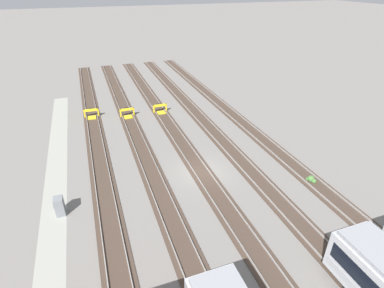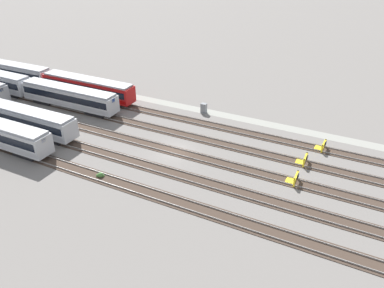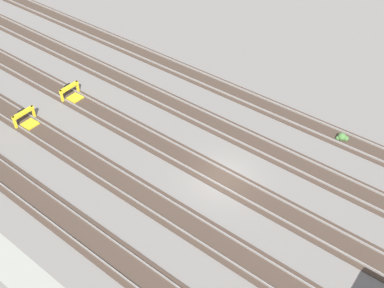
{
  "view_description": "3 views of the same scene",
  "coord_description": "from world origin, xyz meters",
  "px_view_note": "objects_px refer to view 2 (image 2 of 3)",
  "views": [
    {
      "loc": [
        22.7,
        -9.17,
        16.9
      ],
      "look_at": [
        -2.75,
        0.0,
        1.8
      ],
      "focal_mm": 28.0,
      "sensor_mm": 36.0,
      "label": 1
    },
    {
      "loc": [
        -21.49,
        37.29,
        25.43
      ],
      "look_at": [
        -2.75,
        0.0,
        1.8
      ],
      "focal_mm": 35.0,
      "sensor_mm": 36.0,
      "label": 2
    },
    {
      "loc": [
        11.98,
        -18.84,
        22.89
      ],
      "look_at": [
        -2.75,
        0.0,
        1.8
      ],
      "focal_mm": 42.0,
      "sensor_mm": 36.0,
      "label": 3
    }
  ],
  "objects_px": {
    "subway_car_front_row_leftmost": "(88,87)",
    "subway_car_back_row_rightmost": "(12,72)",
    "subway_car_front_row_centre": "(23,119)",
    "weed_clump": "(100,175)",
    "bumper_stop_near_inner_track": "(303,160)",
    "subway_car_front_row_rightmost": "(69,97)",
    "bumper_stop_middle_track": "(294,179)",
    "bumper_stop_nearest_track": "(322,146)",
    "electrical_cabinet": "(204,108)"
  },
  "relations": [
    {
      "from": "subway_car_front_row_leftmost",
      "to": "subway_car_front_row_rightmost",
      "type": "relative_size",
      "value": 1.0
    },
    {
      "from": "bumper_stop_near_inner_track",
      "to": "weed_clump",
      "type": "xyz_separation_m",
      "value": [
        20.94,
        13.87,
        -0.27
      ]
    },
    {
      "from": "bumper_stop_nearest_track",
      "to": "subway_car_back_row_rightmost",
      "type": "bearing_deg",
      "value": -0.04
    },
    {
      "from": "bumper_stop_middle_track",
      "to": "electrical_cabinet",
      "type": "height_order",
      "value": "electrical_cabinet"
    },
    {
      "from": "subway_car_front_row_centre",
      "to": "bumper_stop_nearest_track",
      "type": "distance_m",
      "value": 42.08
    },
    {
      "from": "electrical_cabinet",
      "to": "weed_clump",
      "type": "distance_m",
      "value": 22.37
    },
    {
      "from": "subway_car_front_row_leftmost",
      "to": "bumper_stop_nearest_track",
      "type": "height_order",
      "value": "subway_car_front_row_leftmost"
    },
    {
      "from": "bumper_stop_near_inner_track",
      "to": "weed_clump",
      "type": "bearing_deg",
      "value": 33.51
    },
    {
      "from": "subway_car_front_row_leftmost",
      "to": "bumper_stop_near_inner_track",
      "type": "height_order",
      "value": "subway_car_front_row_leftmost"
    },
    {
      "from": "bumper_stop_near_inner_track",
      "to": "electrical_cabinet",
      "type": "distance_m",
      "value": 19.51
    },
    {
      "from": "bumper_stop_near_inner_track",
      "to": "subway_car_front_row_rightmost",
      "type": "bearing_deg",
      "value": -0.02
    },
    {
      "from": "subway_car_front_row_centre",
      "to": "bumper_stop_nearest_track",
      "type": "xyz_separation_m",
      "value": [
        -39.65,
        -14.02,
        -1.53
      ]
    },
    {
      "from": "subway_car_back_row_rightmost",
      "to": "bumper_stop_near_inner_track",
      "type": "bearing_deg",
      "value": 175.26
    },
    {
      "from": "bumper_stop_near_inner_track",
      "to": "bumper_stop_nearest_track",
      "type": "bearing_deg",
      "value": -107.24
    },
    {
      "from": "weed_clump",
      "to": "subway_car_back_row_rightmost",
      "type": "bearing_deg",
      "value": -27.27
    },
    {
      "from": "subway_car_back_row_rightmost",
      "to": "electrical_cabinet",
      "type": "height_order",
      "value": "subway_car_back_row_rightmost"
    },
    {
      "from": "bumper_stop_middle_track",
      "to": "electrical_cabinet",
      "type": "distance_m",
      "value": 21.83
    },
    {
      "from": "subway_car_front_row_leftmost",
      "to": "weed_clump",
      "type": "bearing_deg",
      "value": 132.98
    },
    {
      "from": "subway_car_front_row_leftmost",
      "to": "subway_car_back_row_rightmost",
      "type": "distance_m",
      "value": 18.81
    },
    {
      "from": "subway_car_back_row_rightmost",
      "to": "subway_car_front_row_rightmost",
      "type": "bearing_deg",
      "value": 165.94
    },
    {
      "from": "subway_car_front_row_leftmost",
      "to": "subway_car_back_row_rightmost",
      "type": "bearing_deg",
      "value": -0.24
    },
    {
      "from": "bumper_stop_near_inner_track",
      "to": "subway_car_front_row_centre",
      "type": "bearing_deg",
      "value": 13.75
    },
    {
      "from": "subway_car_front_row_leftmost",
      "to": "subway_car_front_row_centre",
      "type": "height_order",
      "value": "same"
    },
    {
      "from": "bumper_stop_middle_track",
      "to": "subway_car_back_row_rightmost",
      "type": "bearing_deg",
      "value": -9.36
    },
    {
      "from": "subway_car_front_row_leftmost",
      "to": "subway_car_front_row_rightmost",
      "type": "xyz_separation_m",
      "value": [
        0.0,
        4.63,
        0.0
      ]
    },
    {
      "from": "subway_car_front_row_centre",
      "to": "weed_clump",
      "type": "height_order",
      "value": "subway_car_front_row_centre"
    },
    {
      "from": "subway_car_front_row_centre",
      "to": "subway_car_back_row_rightmost",
      "type": "xyz_separation_m",
      "value": [
        18.81,
        -14.07,
        0.0
      ]
    },
    {
      "from": "electrical_cabinet",
      "to": "bumper_stop_middle_track",
      "type": "bearing_deg",
      "value": 143.71
    },
    {
      "from": "bumper_stop_near_inner_track",
      "to": "subway_car_back_row_rightmost",
      "type": "bearing_deg",
      "value": -4.74
    },
    {
      "from": "subway_car_front_row_leftmost",
      "to": "subway_car_front_row_centre",
      "type": "relative_size",
      "value": 1.0
    },
    {
      "from": "bumper_stop_nearest_track",
      "to": "subway_car_front_row_centre",
      "type": "bearing_deg",
      "value": 19.48
    },
    {
      "from": "subway_car_front_row_rightmost",
      "to": "weed_clump",
      "type": "relative_size",
      "value": 19.59
    },
    {
      "from": "subway_car_front_row_rightmost",
      "to": "electrical_cabinet",
      "type": "xyz_separation_m",
      "value": [
        -20.52,
        -8.24,
        -1.24
      ]
    },
    {
      "from": "subway_car_front_row_rightmost",
      "to": "bumper_stop_middle_track",
      "type": "relative_size",
      "value": 8.99
    },
    {
      "from": "bumper_stop_near_inner_track",
      "to": "weed_clump",
      "type": "height_order",
      "value": "bumper_stop_near_inner_track"
    },
    {
      "from": "bumper_stop_near_inner_track",
      "to": "electrical_cabinet",
      "type": "bearing_deg",
      "value": -25.04
    },
    {
      "from": "weed_clump",
      "to": "electrical_cabinet",
      "type": "bearing_deg",
      "value": -98.39
    },
    {
      "from": "bumper_stop_near_inner_track",
      "to": "subway_car_front_row_leftmost",
      "type": "bearing_deg",
      "value": -6.93
    },
    {
      "from": "subway_car_front_row_rightmost",
      "to": "bumper_stop_nearest_track",
      "type": "distance_m",
      "value": 39.95
    },
    {
      "from": "bumper_stop_near_inner_track",
      "to": "electrical_cabinet",
      "type": "height_order",
      "value": "electrical_cabinet"
    },
    {
      "from": "bumper_stop_near_inner_track",
      "to": "weed_clump",
      "type": "relative_size",
      "value": 2.18
    },
    {
      "from": "subway_car_back_row_rightmost",
      "to": "bumper_stop_middle_track",
      "type": "height_order",
      "value": "subway_car_back_row_rightmost"
    },
    {
      "from": "electrical_cabinet",
      "to": "weed_clump",
      "type": "xyz_separation_m",
      "value": [
        3.26,
        22.13,
        -0.56
      ]
    },
    {
      "from": "subway_car_front_row_rightmost",
      "to": "weed_clump",
      "type": "distance_m",
      "value": 22.22
    },
    {
      "from": "bumper_stop_nearest_track",
      "to": "bumper_stop_middle_track",
      "type": "height_order",
      "value": "same"
    },
    {
      "from": "electrical_cabinet",
      "to": "weed_clump",
      "type": "height_order",
      "value": "electrical_cabinet"
    },
    {
      "from": "subway_car_back_row_rightmost",
      "to": "electrical_cabinet",
      "type": "relative_size",
      "value": 11.28
    },
    {
      "from": "subway_car_front_row_leftmost",
      "to": "subway_car_front_row_centre",
      "type": "bearing_deg",
      "value": 90.0
    },
    {
      "from": "subway_car_back_row_rightmost",
      "to": "bumper_stop_middle_track",
      "type": "distance_m",
      "value": 57.71
    },
    {
      "from": "subway_car_back_row_rightmost",
      "to": "electrical_cabinet",
      "type": "bearing_deg",
      "value": -174.86
    }
  ]
}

